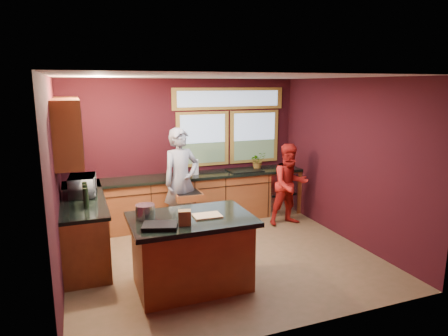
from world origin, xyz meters
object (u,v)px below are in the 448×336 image
cutting_board (207,216)px  person_grey (181,181)px  person_red (290,185)px  island (192,251)px  stock_pot (145,212)px

cutting_board → person_grey: bearing=84.7°
person_grey → person_red: bearing=-23.8°
person_red → person_grey: bearing=171.1°
person_red → cutting_board: size_ratio=4.38×
person_grey → cutting_board: bearing=-110.1°
island → stock_pot: 0.80m
island → stock_pot: stock_pot is taller
person_red → stock_pot: 3.29m
island → cutting_board: bearing=-14.0°
island → person_grey: (0.38, 1.94, 0.46)m
person_red → stock_pot: (-2.93, -1.48, 0.27)m
person_grey → person_red: 2.02m
person_grey → person_red: person_grey is taller
cutting_board → person_red: bearing=37.7°
person_red → cutting_board: (-2.18, -1.68, 0.19)m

